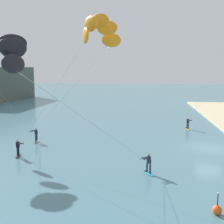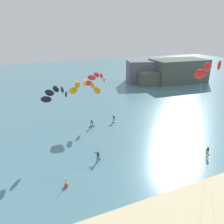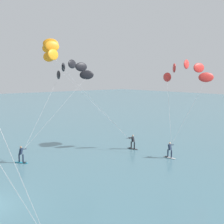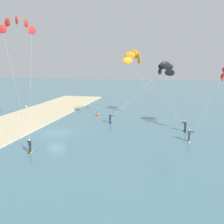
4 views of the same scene
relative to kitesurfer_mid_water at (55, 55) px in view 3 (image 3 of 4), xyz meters
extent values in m
ellipsoid|color=#333338|center=(3.30, 8.15, -10.66)|extent=(1.54, 0.64, 0.08)
cube|color=black|center=(2.90, 8.07, -10.61)|extent=(0.33, 0.34, 0.02)
cylinder|color=black|center=(3.52, 8.19, -10.23)|extent=(0.14, 0.14, 0.78)
cylinder|color=black|center=(3.08, 8.11, -10.23)|extent=(0.14, 0.14, 0.78)
cube|color=black|center=(3.30, 8.15, -9.54)|extent=(0.37, 0.36, 0.63)
sphere|color=tan|center=(3.30, 8.15, -9.12)|extent=(0.20, 0.20, 0.20)
cylinder|color=black|center=(3.09, 7.64, -9.39)|extent=(0.23, 0.52, 0.03)
cylinder|color=black|center=(3.30, 7.85, -9.36)|extent=(0.09, 0.60, 0.15)
cylinder|color=black|center=(3.09, 7.94, -9.36)|extent=(0.48, 0.50, 0.15)
ellipsoid|color=orange|center=(-1.85, 0.30, -0.11)|extent=(1.59, 0.92, 1.10)
ellipsoid|color=orange|center=(-1.23, 0.05, 0.75)|extent=(1.35, 1.36, 1.10)
ellipsoid|color=orange|center=(-0.16, -0.38, 1.09)|extent=(0.89, 1.60, 1.10)
ellipsoid|color=orange|center=(0.92, -0.82, 0.75)|extent=(0.33, 1.60, 1.10)
ellipsoid|color=orange|center=(1.54, -1.07, -0.11)|extent=(0.92, 1.59, 1.10)
cylinder|color=#B2B2B7|center=(0.62, 3.97, -4.90)|extent=(4.97, 7.35, 9.00)
cylinder|color=#B2B2B7|center=(2.32, 3.28, -4.90)|extent=(1.57, 8.73, 9.00)
ellipsoid|color=#23ADD1|center=(0.34, -4.21, -10.66)|extent=(1.45, 1.12, 0.08)
cube|color=black|center=(0.69, -3.98, -10.61)|extent=(0.39, 0.39, 0.02)
cylinder|color=#192338|center=(0.16, -4.33, -10.23)|extent=(0.14, 0.14, 0.78)
cylinder|color=#192338|center=(0.53, -4.09, -10.23)|extent=(0.14, 0.14, 0.78)
cube|color=#192338|center=(0.34, -4.21, -9.54)|extent=(0.43, 0.43, 0.63)
sphere|color=#9E7051|center=(0.34, -4.21, -9.12)|extent=(0.20, 0.20, 0.20)
cylinder|color=black|center=(0.10, -3.71, -9.39)|extent=(0.27, 0.51, 0.03)
cylinder|color=#192338|center=(0.12, -4.01, -9.36)|extent=(0.51, 0.47, 0.15)
cylinder|color=#192338|center=(0.32, -3.91, -9.36)|extent=(0.13, 0.61, 0.15)
ellipsoid|color=black|center=(-2.08, 5.47, -2.08)|extent=(0.88, 1.78, 1.10)
ellipsoid|color=black|center=(-2.76, 5.14, -1.12)|extent=(0.42, 1.79, 1.10)
ellipsoid|color=black|center=(-3.92, 4.58, -0.75)|extent=(1.06, 1.74, 1.10)
ellipsoid|color=black|center=(-5.08, 4.02, -1.12)|extent=(1.54, 1.42, 1.10)
ellipsoid|color=black|center=(-5.76, 3.69, -2.08)|extent=(1.78, 0.88, 1.10)
cylinder|color=#B2B2B7|center=(-0.99, 0.88, -5.89)|extent=(2.20, 9.20, 7.03)
cylinder|color=#B2B2B7|center=(-2.83, -0.01, -5.89)|extent=(5.88, 7.42, 7.03)
ellipsoid|color=white|center=(8.55, 8.43, -10.66)|extent=(1.52, 0.45, 0.08)
cube|color=black|center=(8.14, 8.41, -10.61)|extent=(0.30, 0.30, 0.02)
cylinder|color=#192338|center=(8.77, 8.45, -10.23)|extent=(0.14, 0.14, 0.78)
cylinder|color=#192338|center=(8.33, 8.42, -10.23)|extent=(0.14, 0.14, 0.78)
cube|color=#192338|center=(8.55, 8.43, -9.54)|extent=(0.34, 0.32, 0.63)
sphere|color=beige|center=(8.55, 8.43, -9.12)|extent=(0.20, 0.20, 0.20)
cylinder|color=black|center=(8.35, 8.95, -9.39)|extent=(0.23, 0.52, 0.03)
cylinder|color=#192338|center=(8.35, 8.65, -9.36)|extent=(0.48, 0.50, 0.15)
cylinder|color=#192338|center=(8.55, 8.73, -9.36)|extent=(0.09, 0.60, 0.15)
ellipsoid|color=red|center=(8.64, 14.45, -2.36)|extent=(1.09, 1.96, 1.10)
ellipsoid|color=red|center=(7.85, 14.14, -1.28)|extent=(0.35, 2.00, 1.10)
ellipsoid|color=red|center=(6.50, 13.61, -0.86)|extent=(1.03, 1.98, 1.10)
ellipsoid|color=red|center=(5.16, 13.08, -1.28)|extent=(1.62, 1.66, 1.10)
ellipsoid|color=red|center=(4.37, 12.77, -2.36)|extent=(1.96, 1.09, 1.10)
cylinder|color=#B2B2B7|center=(8.49, 11.70, -6.02)|extent=(0.31, 5.52, 6.75)
cylinder|color=#B2B2B7|center=(6.36, 10.86, -6.02)|extent=(4.00, 3.84, 6.75)
camera|label=1|loc=(-20.96, -3.75, -2.31)|focal=44.31mm
camera|label=2|loc=(-8.66, -31.03, 8.73)|focal=33.79mm
camera|label=3|loc=(28.45, -16.04, -2.09)|focal=48.84mm
camera|label=4|loc=(44.39, 6.02, -0.17)|focal=43.25mm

